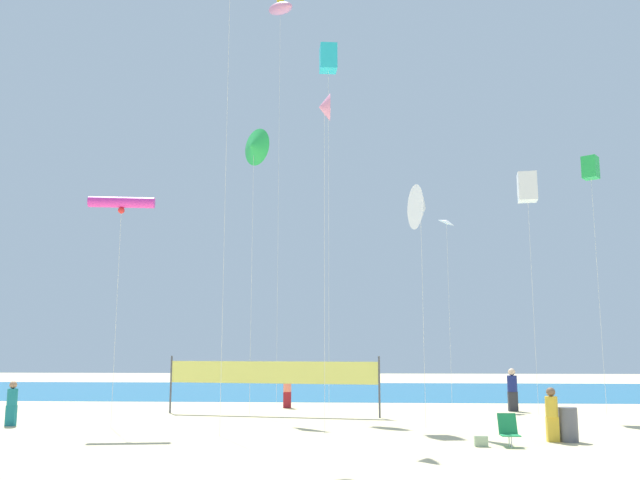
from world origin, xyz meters
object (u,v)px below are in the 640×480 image
at_px(beachgoer_coral_shirt, 287,389).
at_px(folding_beach_chair, 509,429).
at_px(kite_pink_delta, 324,108).
at_px(kite_white_diamond, 447,223).
at_px(trash_barrel, 568,425).
at_px(kite_green_box, 590,168).
at_px(kite_cyan_box, 328,59).
at_px(beachgoer_mustard_shirt, 552,413).
at_px(kite_pink_inflatable, 280,9).
at_px(beachgoer_teal_shirt, 12,402).
at_px(kite_white_box, 527,187).
at_px(volleyball_net, 271,374).
at_px(kite_green_delta, 254,146).
at_px(kite_magenta_tube, 122,203).
at_px(kite_white_delta, 420,207).
at_px(beachgoer_navy_shirt, 512,388).
at_px(beach_handbag, 481,441).

distance_m(beachgoer_coral_shirt, folding_beach_chair, 14.09).
distance_m(kite_pink_delta, kite_white_diamond, 12.49).
height_order(trash_barrel, kite_green_box, kite_green_box).
height_order(trash_barrel, kite_cyan_box, kite_cyan_box).
bearing_deg(kite_green_box, beachgoer_mustard_shirt, -118.36).
height_order(beachgoer_coral_shirt, kite_pink_inflatable, kite_pink_inflatable).
height_order(beachgoer_teal_shirt, kite_white_diamond, kite_white_diamond).
relative_size(kite_cyan_box, kite_green_box, 1.51).
bearing_deg(kite_pink_inflatable, beachgoer_coral_shirt, -70.51).
xyz_separation_m(beachgoer_coral_shirt, kite_white_box, (10.76, -2.50, 8.82)).
height_order(volleyball_net, kite_pink_inflatable, kite_pink_inflatable).
bearing_deg(kite_green_delta, kite_green_box, 1.27).
relative_size(beachgoer_teal_shirt, kite_white_box, 0.15).
relative_size(beachgoer_coral_shirt, kite_green_delta, 0.13).
xyz_separation_m(folding_beach_chair, kite_pink_inflatable, (-8.30, 14.10, 20.48)).
bearing_deg(kite_magenta_tube, beachgoer_coral_shirt, 57.51).
relative_size(kite_pink_delta, kite_white_diamond, 1.25).
bearing_deg(trash_barrel, beachgoer_mustard_shirt, -174.33).
distance_m(kite_cyan_box, kite_green_delta, 5.43).
relative_size(kite_white_delta, kite_white_diamond, 0.93).
relative_size(beachgoer_coral_shirt, kite_magenta_tube, 0.20).
distance_m(kite_magenta_tube, kite_pink_inflatable, 17.24).
bearing_deg(trash_barrel, kite_pink_inflatable, 128.16).
distance_m(trash_barrel, kite_white_delta, 8.76).
bearing_deg(kite_pink_inflatable, kite_white_diamond, -3.42).
bearing_deg(volleyball_net, beachgoer_teal_shirt, -153.40).
height_order(kite_magenta_tube, kite_white_diamond, kite_white_diamond).
height_order(beachgoer_mustard_shirt, beachgoer_teal_shirt, beachgoer_mustard_shirt).
xyz_separation_m(beachgoer_coral_shirt, beachgoer_mustard_shirt, (9.01, -10.91, -0.02)).
xyz_separation_m(beachgoer_teal_shirt, kite_magenta_tube, (3.76, -0.36, 7.10)).
distance_m(beachgoer_navy_shirt, kite_white_diamond, 8.67).
height_order(kite_cyan_box, kite_green_box, kite_cyan_box).
xyz_separation_m(volleyball_net, kite_white_diamond, (8.07, 5.17, 7.25)).
bearing_deg(kite_white_box, kite_white_delta, -134.28).
height_order(beach_handbag, kite_white_diamond, kite_white_diamond).
bearing_deg(kite_green_box, trash_barrel, -115.87).
height_order(folding_beach_chair, kite_pink_inflatable, kite_pink_inflatable).
distance_m(beachgoer_navy_shirt, beachgoer_mustard_shirt, 9.88).
xyz_separation_m(beachgoer_coral_shirt, kite_cyan_box, (2.05, -2.50, 15.02)).
xyz_separation_m(kite_pink_delta, kite_green_box, (11.24, 6.66, -0.52)).
bearing_deg(kite_magenta_tube, kite_pink_delta, -8.45).
xyz_separation_m(kite_white_delta, kite_green_box, (7.86, 5.14, 2.73)).
bearing_deg(folding_beach_chair, beachgoer_mustard_shirt, 29.99).
relative_size(beachgoer_teal_shirt, beach_handbag, 4.25).
distance_m(beachgoer_navy_shirt, kite_green_box, 10.19).
height_order(beachgoer_navy_shirt, trash_barrel, beachgoer_navy_shirt).
bearing_deg(kite_white_diamond, beachgoer_navy_shirt, -50.87).
distance_m(beachgoer_navy_shirt, kite_cyan_box, 16.96).
distance_m(kite_white_diamond, kite_green_delta, 10.54).
bearing_deg(beach_handbag, trash_barrel, 22.27).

